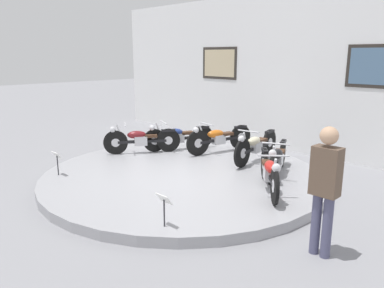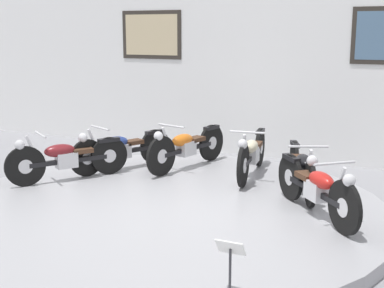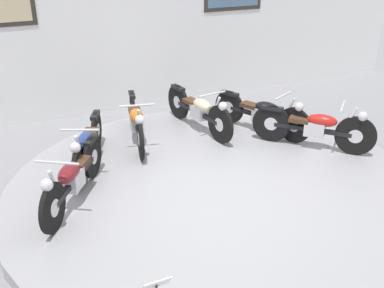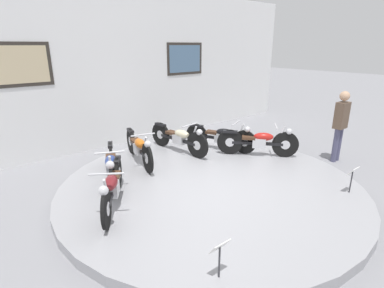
{
  "view_description": "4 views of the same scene",
  "coord_description": "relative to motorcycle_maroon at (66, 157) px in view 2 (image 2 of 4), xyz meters",
  "views": [
    {
      "loc": [
        5.62,
        -5.32,
        2.66
      ],
      "look_at": [
        0.07,
        0.19,
        0.79
      ],
      "focal_mm": 35.0,
      "sensor_mm": 36.0,
      "label": 1
    },
    {
      "loc": [
        3.29,
        -6.13,
        2.48
      ],
      "look_at": [
        0.23,
        0.34,
        0.96
      ],
      "focal_mm": 50.0,
      "sensor_mm": 36.0,
      "label": 2
    },
    {
      "loc": [
        -2.72,
        -4.87,
        3.35
      ],
      "look_at": [
        -0.25,
        0.37,
        0.67
      ],
      "focal_mm": 42.0,
      "sensor_mm": 36.0,
      "label": 3
    },
    {
      "loc": [
        -3.8,
        -4.06,
        2.83
      ],
      "look_at": [
        -0.28,
        0.25,
        0.98
      ],
      "focal_mm": 28.0,
      "sensor_mm": 36.0,
      "label": 4
    }
  ],
  "objects": [
    {
      "name": "motorcycle_maroon",
      "position": [
        0.0,
        0.0,
        0.0
      ],
      "size": [
        1.13,
        1.67,
        0.78
      ],
      "color": "black",
      "rests_on": "display_platform"
    },
    {
      "name": "motorcycle_cream",
      "position": [
        2.53,
        1.48,
        0.02
      ],
      "size": [
        0.54,
        1.99,
        0.8
      ],
      "color": "black",
      "rests_on": "display_platform"
    },
    {
      "name": "motorcycle_black",
      "position": [
        3.49,
        0.92,
        -0.0
      ],
      "size": [
        0.84,
        1.82,
        0.78
      ],
      "color": "black",
      "rests_on": "display_platform"
    },
    {
      "name": "back_wall",
      "position": [
        1.95,
        3.65,
        1.62
      ],
      "size": [
        14.0,
        0.22,
        4.36
      ],
      "color": "white",
      "rests_on": "ground_plane"
    },
    {
      "name": "info_placard_front_centre",
      "position": [
        3.66,
        -2.35,
        -0.01
      ],
      "size": [
        0.26,
        0.11,
        0.51
      ],
      "color": "#333338",
      "rests_on": "display_platform"
    },
    {
      "name": "ground_plane",
      "position": [
        1.95,
        -0.34,
        -0.56
      ],
      "size": [
        60.0,
        60.0,
        0.0
      ],
      "primitive_type": "plane",
      "color": "gray"
    },
    {
      "name": "motorcycle_red",
      "position": [
        3.9,
        0.01,
        0.01
      ],
      "size": [
        1.37,
        1.52,
        0.8
      ],
      "color": "black",
      "rests_on": "display_platform"
    },
    {
      "name": "motorcycle_orange",
      "position": [
        1.36,
        1.48,
        0.02
      ],
      "size": [
        0.62,
        1.96,
        0.8
      ],
      "color": "black",
      "rests_on": "display_platform"
    },
    {
      "name": "motorcycle_blue",
      "position": [
        0.4,
        0.92,
        -0.01
      ],
      "size": [
        0.86,
        1.8,
        0.78
      ],
      "color": "black",
      "rests_on": "display_platform"
    },
    {
      "name": "display_platform",
      "position": [
        1.95,
        -0.34,
        -0.47
      ],
      "size": [
        5.98,
        5.98,
        0.18
      ],
      "primitive_type": "cylinder",
      "color": "#99999E",
      "rests_on": "ground_plane"
    }
  ]
}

